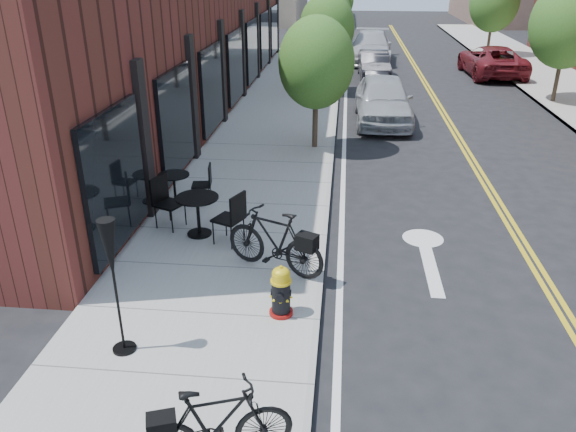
{
  "coord_description": "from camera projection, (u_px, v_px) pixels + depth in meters",
  "views": [
    {
      "loc": [
        0.24,
        -7.4,
        5.32
      ],
      "look_at": [
        -0.71,
        1.96,
        1.0
      ],
      "focal_mm": 35.0,
      "sensor_mm": 36.0,
      "label": 1
    }
  ],
  "objects": [
    {
      "name": "ground",
      "position": [
        320.0,
        326.0,
        8.94
      ],
      "size": [
        120.0,
        120.0,
        0.0
      ],
      "primitive_type": "plane",
      "color": "black",
      "rests_on": "ground"
    },
    {
      "name": "sidewalk_near",
      "position": [
        273.0,
        137.0,
        18.14
      ],
      "size": [
        4.0,
        70.0,
        0.12
      ],
      "primitive_type": "cube",
      "color": "#9E9B93",
      "rests_on": "ground"
    },
    {
      "name": "building_near",
      "position": [
        165.0,
        13.0,
        20.72
      ],
      "size": [
        5.0,
        28.0,
        7.0
      ],
      "primitive_type": "cube",
      "color": "#4E2219",
      "rests_on": "ground"
    },
    {
      "name": "tree_near_a",
      "position": [
        316.0,
        63.0,
        16.04
      ],
      "size": [
        2.2,
        2.2,
        3.81
      ],
      "color": "#382B1E",
      "rests_on": "sidewalk_near"
    },
    {
      "name": "tree_near_b",
      "position": [
        327.0,
        28.0,
        23.23
      ],
      "size": [
        2.3,
        2.3,
        3.98
      ],
      "color": "#382B1E",
      "rests_on": "sidewalk_near"
    },
    {
      "name": "tree_near_c",
      "position": [
        332.0,
        15.0,
        30.54
      ],
      "size": [
        2.1,
        2.1,
        3.67
      ],
      "color": "#382B1E",
      "rests_on": "sidewalk_near"
    },
    {
      "name": "tree_near_d",
      "position": [
        336.0,
        0.0,
        37.66
      ],
      "size": [
        2.4,
        2.4,
        4.11
      ],
      "color": "#382B1E",
      "rests_on": "sidewalk_near"
    },
    {
      "name": "tree_far_b",
      "position": [
        568.0,
        24.0,
        21.34
      ],
      "size": [
        2.8,
        2.8,
        4.62
      ],
      "color": "#382B1E",
      "rests_on": "sidewalk_far"
    },
    {
      "name": "tree_far_c",
      "position": [
        494.0,
        2.0,
        32.19
      ],
      "size": [
        2.8,
        2.8,
        4.62
      ],
      "color": "#382B1E",
      "rests_on": "sidewalk_far"
    },
    {
      "name": "fire_hydrant",
      "position": [
        281.0,
        292.0,
        8.86
      ],
      "size": [
        0.4,
        0.4,
        0.88
      ],
      "rotation": [
        0.0,
        0.0,
        0.04
      ],
      "color": "maroon",
      "rests_on": "sidewalk_near"
    },
    {
      "name": "bicycle_left",
      "position": [
        275.0,
        241.0,
        10.06
      ],
      "size": [
        2.05,
        1.34,
        1.2
      ],
      "primitive_type": "imported",
      "rotation": [
        0.0,
        0.0,
        -2.0
      ],
      "color": "black",
      "rests_on": "sidewalk_near"
    },
    {
      "name": "bicycle_right",
      "position": [
        216.0,
        425.0,
        6.18
      ],
      "size": [
        1.81,
        1.04,
        1.05
      ],
      "primitive_type": "imported",
      "rotation": [
        0.0,
        0.0,
        1.9
      ],
      "color": "black",
      "rests_on": "sidewalk_near"
    },
    {
      "name": "bistro_set_b",
      "position": [
        198.0,
        210.0,
        11.41
      ],
      "size": [
        2.05,
        1.28,
        1.09
      ],
      "rotation": [
        0.0,
        0.0,
        -0.42
      ],
      "color": "black",
      "rests_on": "sidewalk_near"
    },
    {
      "name": "bistro_set_c",
      "position": [
        174.0,
        184.0,
        12.96
      ],
      "size": [
        1.72,
        0.83,
        0.91
      ],
      "rotation": [
        0.0,
        0.0,
        0.15
      ],
      "color": "black",
      "rests_on": "sidewalk_near"
    },
    {
      "name": "patio_umbrella",
      "position": [
        111.0,
        259.0,
        7.58
      ],
      "size": [
        0.34,
        0.34,
        2.1
      ],
      "color": "black",
      "rests_on": "sidewalk_near"
    },
    {
      "name": "parked_car_a",
      "position": [
        383.0,
        100.0,
        19.73
      ],
      "size": [
        1.96,
        4.77,
        1.62
      ],
      "primitive_type": "imported",
      "rotation": [
        0.0,
        0.0,
        0.01
      ],
      "color": "#A7ABB0",
      "rests_on": "ground"
    },
    {
      "name": "parked_car_b",
      "position": [
        374.0,
        65.0,
        27.19
      ],
      "size": [
        1.52,
        3.94,
        1.28
      ],
      "primitive_type": "imported",
      "rotation": [
        0.0,
        0.0,
        0.04
      ],
      "color": "black",
      "rests_on": "ground"
    },
    {
      "name": "parked_car_c",
      "position": [
        371.0,
        47.0,
        31.48
      ],
      "size": [
        2.6,
        5.72,
        1.62
      ],
      "primitive_type": "imported",
      "rotation": [
        0.0,
        0.0,
        -0.06
      ],
      "color": "#B9B9BE",
      "rests_on": "ground"
    },
    {
      "name": "parked_car_far",
      "position": [
        492.0,
        61.0,
        27.64
      ],
      "size": [
        2.67,
        5.41,
        1.48
      ],
      "primitive_type": "imported",
      "rotation": [
        0.0,
        0.0,
        3.18
      ],
      "color": "maroon",
      "rests_on": "ground"
    }
  ]
}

